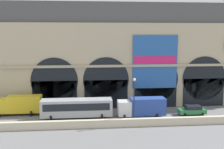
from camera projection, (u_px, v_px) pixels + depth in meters
ground_plane at (136, 116)px, 44.88m from camera, size 200.00×200.00×0.00m
quay_parapet_wall at (142, 122)px, 39.84m from camera, size 90.00×0.70×1.14m
station_building at (130, 57)px, 50.78m from camera, size 46.52×5.09×18.67m
box_truck_west at (19, 104)px, 45.44m from camera, size 7.50×2.91×3.12m
bus_midwest at (77, 108)px, 43.13m from camera, size 11.00×3.25×3.10m
box_truck_center at (142, 107)px, 43.94m from camera, size 7.50×2.91×3.12m
car_mideast at (192, 110)px, 45.34m from camera, size 4.40×2.22×1.55m
street_lamp_quayside at (134, 95)px, 39.96m from camera, size 0.44×0.44×6.90m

